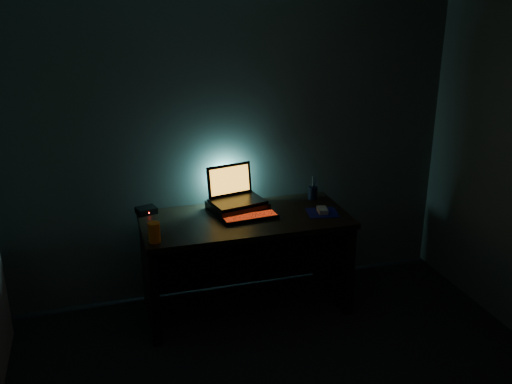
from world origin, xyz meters
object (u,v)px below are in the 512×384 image
laptop (234,193)px  mouse (322,210)px  pen_cup (313,193)px  juice_glass (154,232)px  router (146,210)px  keyboard (250,217)px

laptop → mouse: 0.67m
mouse → pen_cup: size_ratio=1.10×
juice_glass → router: size_ratio=0.83×
router → mouse: bearing=-31.4°
router → keyboard: bearing=-39.7°
router → pen_cup: bearing=-18.2°
laptop → router: size_ratio=2.60×
laptop → mouse: laptop is taller
keyboard → router: router is taller
mouse → keyboard: bearing=-173.6°
laptop → pen_cup: bearing=-11.6°
pen_cup → juice_glass: (-1.29, -0.46, 0.02)m
laptop → mouse: size_ratio=3.86×
mouse → juice_glass: juice_glass is taller
keyboard → mouse: 0.55m
laptop → mouse: (0.60, -0.28, -0.10)m
pen_cup → router: (-1.29, 0.06, -0.03)m
keyboard → router: (-0.70, 0.32, 0.01)m
pen_cup → juice_glass: bearing=-160.4°
keyboard → router: bearing=150.1°
mouse → pen_cup: 0.30m
laptop → juice_glass: (-0.65, -0.45, -0.05)m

